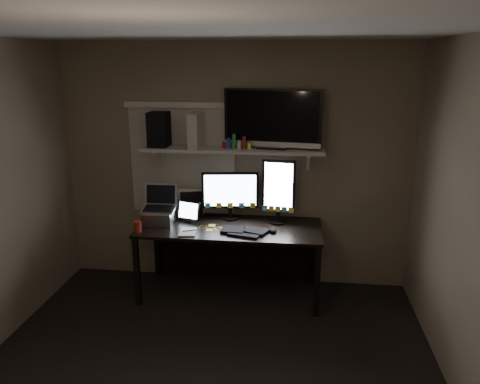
% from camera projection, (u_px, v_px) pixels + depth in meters
% --- Properties ---
extents(ceiling, '(3.60, 3.60, 0.00)m').
position_uv_depth(ceiling, '(194.00, 28.00, 2.77)').
color(ceiling, silver).
rests_on(ceiling, back_wall).
extents(back_wall, '(3.60, 0.00, 3.60)m').
position_uv_depth(back_wall, '(235.00, 167.00, 4.84)').
color(back_wall, '#695C4B').
rests_on(back_wall, floor).
extents(window_blinds, '(1.10, 0.02, 1.10)m').
position_uv_depth(window_blinds, '(182.00, 161.00, 4.87)').
color(window_blinds, beige).
rests_on(window_blinds, back_wall).
extents(desk, '(1.80, 0.75, 0.73)m').
position_uv_depth(desk, '(232.00, 238.00, 4.79)').
color(desk, black).
rests_on(desk, floor).
extents(wall_shelf, '(1.80, 0.35, 0.03)m').
position_uv_depth(wall_shelf, '(232.00, 149.00, 4.61)').
color(wall_shelf, '#B2B1AD').
rests_on(wall_shelf, back_wall).
extents(monitor_landscape, '(0.58, 0.14, 0.51)m').
position_uv_depth(monitor_landscape, '(230.00, 195.00, 4.78)').
color(monitor_landscape, black).
rests_on(monitor_landscape, desk).
extents(monitor_portrait, '(0.33, 0.11, 0.66)m').
position_uv_depth(monitor_portrait, '(279.00, 191.00, 4.64)').
color(monitor_portrait, black).
rests_on(monitor_portrait, desk).
extents(keyboard, '(0.48, 0.27, 0.03)m').
position_uv_depth(keyboard, '(245.00, 231.00, 4.47)').
color(keyboard, black).
rests_on(keyboard, desk).
extents(mouse, '(0.09, 0.12, 0.04)m').
position_uv_depth(mouse, '(273.00, 230.00, 4.46)').
color(mouse, black).
rests_on(mouse, desk).
extents(notepad, '(0.18, 0.23, 0.01)m').
position_uv_depth(notepad, '(188.00, 232.00, 4.45)').
color(notepad, silver).
rests_on(notepad, desk).
extents(tablet, '(0.27, 0.18, 0.22)m').
position_uv_depth(tablet, '(189.00, 211.00, 4.72)').
color(tablet, black).
rests_on(tablet, desk).
extents(file_sorter, '(0.25, 0.17, 0.29)m').
position_uv_depth(file_sorter, '(191.00, 203.00, 4.88)').
color(file_sorter, black).
rests_on(file_sorter, desk).
extents(laptop, '(0.34, 0.28, 0.38)m').
position_uv_depth(laptop, '(158.00, 206.00, 4.66)').
color(laptop, silver).
rests_on(laptop, desk).
extents(cup, '(0.09, 0.09, 0.11)m').
position_uv_depth(cup, '(138.00, 227.00, 4.46)').
color(cup, maroon).
rests_on(cup, desk).
extents(sticky_notes, '(0.32, 0.26, 0.00)m').
position_uv_depth(sticky_notes, '(214.00, 229.00, 4.55)').
color(sticky_notes, yellow).
rests_on(sticky_notes, desk).
extents(tv, '(0.97, 0.29, 0.57)m').
position_uv_depth(tv, '(273.00, 119.00, 4.51)').
color(tv, black).
rests_on(tv, wall_shelf).
extents(game_console, '(0.11, 0.29, 0.34)m').
position_uv_depth(game_console, '(196.00, 130.00, 4.58)').
color(game_console, beige).
rests_on(game_console, wall_shelf).
extents(speaker, '(0.19, 0.23, 0.34)m').
position_uv_depth(speaker, '(159.00, 129.00, 4.64)').
color(speaker, black).
rests_on(speaker, wall_shelf).
extents(bottles, '(0.23, 0.07, 0.15)m').
position_uv_depth(bottles, '(237.00, 141.00, 4.55)').
color(bottles, '#A50F0C').
rests_on(bottles, wall_shelf).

